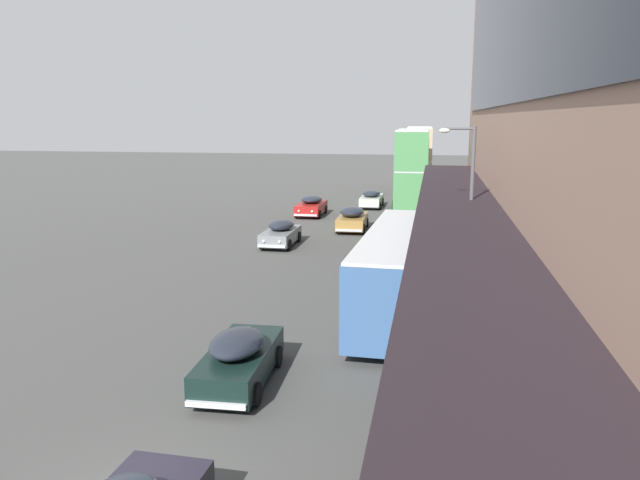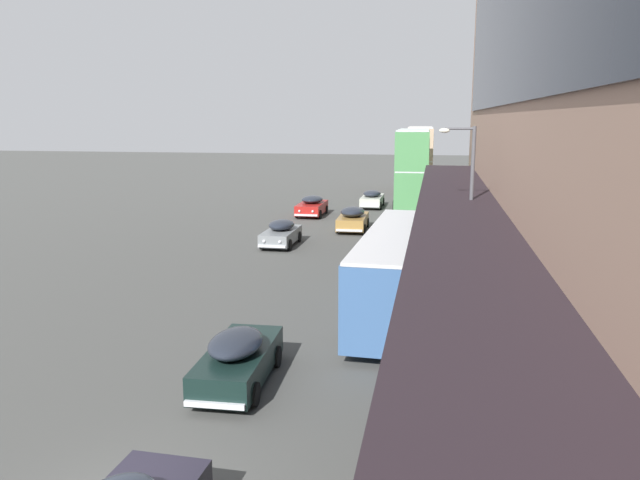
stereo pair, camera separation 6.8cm
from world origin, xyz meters
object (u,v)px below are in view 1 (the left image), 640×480
(transit_bus_kerbside_rear, at_px, (419,157))
(sedan_oncoming_front, at_px, (281,233))
(sedan_lead_near, at_px, (371,199))
(sedan_trailing_mid, at_px, (239,358))
(sedan_second_near, at_px, (352,219))
(transit_bus_kerbside_front, at_px, (412,166))
(sedan_oncoming_rear, at_px, (311,206))
(pedestrian_at_kerb, at_px, (513,409))
(street_lamp, at_px, (467,197))
(transit_bus_kerbside_far, at_px, (400,267))

(transit_bus_kerbside_rear, xyz_separation_m, sedan_oncoming_front, (-7.24, -29.34, -2.78))
(sedan_lead_near, bearing_deg, sedan_trailing_mid, -90.23)
(sedan_trailing_mid, height_order, sedan_second_near, sedan_second_near)
(transit_bus_kerbside_front, bearing_deg, sedan_oncoming_front, -112.14)
(sedan_oncoming_front, xyz_separation_m, sedan_second_near, (3.51, 5.76, 0.04))
(sedan_oncoming_rear, bearing_deg, sedan_second_near, -55.92)
(pedestrian_at_kerb, distance_m, street_lamp, 13.59)
(sedan_trailing_mid, xyz_separation_m, sedan_second_near, (-0.03, 25.04, 0.01))
(street_lamp, bearing_deg, sedan_lead_near, 104.15)
(transit_bus_kerbside_rear, relative_size, sedan_trailing_mid, 2.25)
(transit_bus_kerbside_front, bearing_deg, transit_bus_kerbside_far, -88.75)
(transit_bus_kerbside_front, xyz_separation_m, sedan_second_near, (-3.48, -11.44, -2.71))
(sedan_second_near, bearing_deg, transit_bus_kerbside_front, 73.08)
(sedan_oncoming_rear, xyz_separation_m, pedestrian_at_kerb, (11.09, -33.59, 0.42))
(transit_bus_kerbside_far, xyz_separation_m, sedan_second_near, (-4.12, 17.78, -1.07))
(sedan_second_near, distance_m, sedan_oncoming_rear, 7.04)
(sedan_second_near, bearing_deg, sedan_oncoming_front, -121.41)
(transit_bus_kerbside_far, relative_size, sedan_oncoming_front, 2.63)
(transit_bus_kerbside_front, height_order, transit_bus_kerbside_rear, transit_bus_kerbside_rear)
(transit_bus_kerbside_rear, height_order, sedan_oncoming_rear, transit_bus_kerbside_rear)
(sedan_lead_near, bearing_deg, sedan_oncoming_front, -102.26)
(transit_bus_kerbside_far, bearing_deg, sedan_trailing_mid, -119.40)
(transit_bus_kerbside_far, distance_m, sedan_oncoming_front, 14.29)
(transit_bus_kerbside_front, xyz_separation_m, street_lamp, (3.18, -25.95, 0.69))
(transit_bus_kerbside_front, height_order, sedan_trailing_mid, transit_bus_kerbside_front)
(transit_bus_kerbside_far, height_order, pedestrian_at_kerb, transit_bus_kerbside_far)
(sedan_second_near, bearing_deg, sedan_lead_near, 89.11)
(sedan_lead_near, relative_size, sedan_oncoming_front, 1.04)
(sedan_second_near, bearing_deg, transit_bus_kerbside_rear, 81.02)
(pedestrian_at_kerb, bearing_deg, sedan_lead_near, 100.14)
(sedan_oncoming_front, xyz_separation_m, sedan_oncoming_rear, (-0.43, 11.59, 0.01))
(transit_bus_kerbside_far, distance_m, sedan_second_near, 18.28)
(sedan_oncoming_rear, relative_size, pedestrian_at_kerb, 2.40)
(transit_bus_kerbside_far, height_order, sedan_trailing_mid, transit_bus_kerbside_far)
(transit_bus_kerbside_far, bearing_deg, sedan_second_near, 103.04)
(transit_bus_kerbside_far, distance_m, sedan_trailing_mid, 8.40)
(transit_bus_kerbside_far, xyz_separation_m, sedan_trailing_mid, (-4.09, -7.26, -1.08))
(transit_bus_kerbside_front, xyz_separation_m, pedestrian_at_kerb, (3.66, -39.19, -2.32))
(sedan_lead_near, xyz_separation_m, sedan_oncoming_front, (-3.69, -16.97, 0.01))
(transit_bus_kerbside_far, relative_size, sedan_second_near, 2.50)
(pedestrian_at_kerb, bearing_deg, transit_bus_kerbside_front, 95.34)
(sedan_lead_near, relative_size, pedestrian_at_kerb, 2.40)
(sedan_oncoming_rear, relative_size, street_lamp, 0.64)
(transit_bus_kerbside_rear, distance_m, sedan_oncoming_front, 30.35)
(transit_bus_kerbside_far, bearing_deg, sedan_oncoming_front, 122.41)
(transit_bus_kerbside_rear, relative_size, sedan_oncoming_front, 2.39)
(sedan_trailing_mid, bearing_deg, transit_bus_kerbside_front, 84.59)
(sedan_trailing_mid, distance_m, sedan_second_near, 25.04)
(sedan_oncoming_rear, height_order, street_lamp, street_lamp)
(sedan_oncoming_front, relative_size, sedan_oncoming_rear, 0.96)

